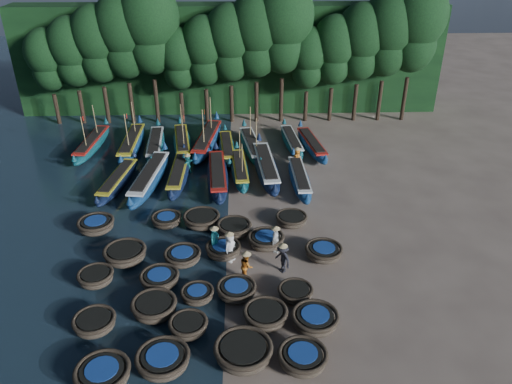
{
  "coord_description": "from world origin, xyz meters",
  "views": [
    {
      "loc": [
        0.91,
        -24.45,
        16.8
      ],
      "look_at": [
        1.83,
        3.73,
        1.3
      ],
      "focal_mm": 35.0,
      "sensor_mm": 36.0,
      "label": 1
    }
  ],
  "objects_px": {
    "coracle_13": "(236,290)",
    "long_boat_6": "(240,169)",
    "long_boat_13": "(207,140)",
    "coracle_19": "(324,252)",
    "long_boat_4": "(179,174)",
    "coracle_20": "(96,225)",
    "coracle_18": "(266,240)",
    "coracle_17": "(223,250)",
    "coracle_23": "(234,228)",
    "long_boat_17": "(312,145)",
    "long_boat_10": "(132,143)",
    "coracle_15": "(125,254)",
    "long_boat_15": "(252,146)",
    "coracle_7": "(188,326)",
    "fisherman_4": "(276,239)",
    "coracle_14": "(295,292)",
    "coracle_1": "(103,374)",
    "long_boat_7": "(266,167)",
    "coracle_11": "(160,279)",
    "long_boat_11": "(155,145)",
    "coracle_3": "(243,352)",
    "coracle_4": "(303,358)",
    "coracle_9": "(315,319)",
    "fisherman_1": "(215,239)",
    "coracle_16": "(183,256)",
    "long_boat_14": "(227,148)",
    "long_boat_12": "(182,143)",
    "fisherman_6": "(297,157)",
    "long_boat_16": "(292,141)",
    "long_boat_9": "(92,144)",
    "fisherman_2": "(246,265)",
    "long_boat_8": "(299,178)",
    "fisherman_5": "(188,164)",
    "coracle_2": "(163,360)",
    "coracle_5": "(95,323)",
    "coracle_10": "(96,277)",
    "coracle_8": "(265,315)",
    "coracle_21": "(167,220)",
    "coracle_6": "(154,307)",
    "coracle_22": "(202,219)",
    "coracle_24": "(291,219)",
    "long_boat_3": "(150,177)",
    "long_boat_5": "(218,175)"
  },
  "relations": [
    {
      "from": "coracle_1",
      "to": "coracle_20",
      "type": "height_order",
      "value": "coracle_1"
    },
    {
      "from": "long_boat_10",
      "to": "coracle_15",
      "type": "bearing_deg",
      "value": -80.96
    },
    {
      "from": "coracle_17",
      "to": "coracle_23",
      "type": "relative_size",
      "value": 1.13
    },
    {
      "from": "coracle_19",
      "to": "long_boat_4",
      "type": "distance_m",
      "value": 13.33
    },
    {
      "from": "coracle_8",
      "to": "coracle_21",
      "type": "xyz_separation_m",
      "value": [
        -5.72,
        8.74,
        -0.06
      ]
    },
    {
      "from": "coracle_23",
      "to": "long_boat_9",
      "type": "xyz_separation_m",
      "value": [
        -11.75,
        13.0,
        0.07
      ]
    },
    {
      "from": "coracle_6",
      "to": "long_boat_4",
      "type": "distance_m",
      "value": 14.08
    },
    {
      "from": "coracle_4",
      "to": "long_boat_10",
      "type": "xyz_separation_m",
      "value": [
        -11.45,
        23.03,
        0.15
      ]
    },
    {
      "from": "coracle_1",
      "to": "long_boat_7",
      "type": "relative_size",
      "value": 0.26
    },
    {
      "from": "fisherman_1",
      "to": "coracle_16",
      "type": "bearing_deg",
      "value": 153.01
    },
    {
      "from": "coracle_22",
      "to": "coracle_24",
      "type": "bearing_deg",
      "value": -0.42
    },
    {
      "from": "coracle_7",
      "to": "coracle_15",
      "type": "xyz_separation_m",
      "value": [
        -3.98,
        5.63,
        0.06
      ]
    },
    {
      "from": "coracle_8",
      "to": "fisherman_2",
      "type": "distance_m",
      "value": 3.46
    },
    {
      "from": "coracle_4",
      "to": "coracle_9",
      "type": "bearing_deg",
      "value": 69.88
    },
    {
      "from": "fisherman_1",
      "to": "coracle_15",
      "type": "bearing_deg",
      "value": 136.03
    },
    {
      "from": "coracle_11",
      "to": "long_boat_11",
      "type": "relative_size",
      "value": 0.31
    },
    {
      "from": "long_boat_16",
      "to": "long_boat_13",
      "type": "bearing_deg",
      "value": 173.25
    },
    {
      "from": "fisherman_6",
      "to": "fisherman_4",
      "type": "bearing_deg",
      "value": 9.75
    },
    {
      "from": "long_boat_8",
      "to": "fisherman_5",
      "type": "xyz_separation_m",
      "value": [
        -8.14,
        2.06,
        0.29
      ]
    },
    {
      "from": "coracle_4",
      "to": "coracle_10",
      "type": "relative_size",
      "value": 1.14
    },
    {
      "from": "coracle_14",
      "to": "long_boat_10",
      "type": "distance_m",
      "value": 22.03
    },
    {
      "from": "coracle_4",
      "to": "long_boat_4",
      "type": "bearing_deg",
      "value": 112.03
    },
    {
      "from": "fisherman_2",
      "to": "coracle_14",
      "type": "bearing_deg",
      "value": -135.07
    },
    {
      "from": "coracle_1",
      "to": "long_boat_9",
      "type": "height_order",
      "value": "long_boat_9"
    },
    {
      "from": "long_boat_5",
      "to": "fisherman_2",
      "type": "distance_m",
      "value": 11.29
    },
    {
      "from": "coracle_7",
      "to": "long_boat_11",
      "type": "bearing_deg",
      "value": 102.19
    },
    {
      "from": "coracle_15",
      "to": "coracle_20",
      "type": "xyz_separation_m",
      "value": [
        -2.37,
        3.12,
        -0.03
      ]
    },
    {
      "from": "coracle_3",
      "to": "coracle_17",
      "type": "distance_m",
      "value": 7.71
    },
    {
      "from": "long_boat_11",
      "to": "coracle_16",
      "type": "bearing_deg",
      "value": -80.75
    },
    {
      "from": "long_boat_13",
      "to": "long_boat_6",
      "type": "bearing_deg",
      "value": -54.57
    },
    {
      "from": "coracle_13",
      "to": "fisherman_4",
      "type": "xyz_separation_m",
      "value": [
        2.22,
        3.76,
        0.48
      ]
    },
    {
      "from": "coracle_18",
      "to": "long_boat_4",
      "type": "distance_m",
      "value": 10.34
    },
    {
      "from": "coracle_20",
      "to": "coracle_18",
      "type": "bearing_deg",
      "value": -10.54
    },
    {
      "from": "coracle_5",
      "to": "fisherman_4",
      "type": "relative_size",
      "value": 1.31
    },
    {
      "from": "coracle_18",
      "to": "long_boat_3",
      "type": "relative_size",
      "value": 0.27
    },
    {
      "from": "fisherman_4",
      "to": "coracle_14",
      "type": "bearing_deg",
      "value": -149.74
    },
    {
      "from": "coracle_13",
      "to": "long_boat_6",
      "type": "distance_m",
      "value": 13.56
    },
    {
      "from": "coracle_3",
      "to": "coracle_7",
      "type": "xyz_separation_m",
      "value": [
        -2.5,
        1.68,
        -0.05
      ]
    },
    {
      "from": "long_boat_11",
      "to": "long_boat_14",
      "type": "xyz_separation_m",
      "value": [
        5.87,
        -0.63,
        -0.06
      ]
    },
    {
      "from": "coracle_19",
      "to": "long_boat_17",
      "type": "bearing_deg",
      "value": 85.14
    },
    {
      "from": "long_boat_11",
      "to": "coracle_11",
      "type": "bearing_deg",
      "value": -85.45
    },
    {
      "from": "coracle_5",
      "to": "long_boat_17",
      "type": "xyz_separation_m",
      "value": [
        12.7,
        20.06,
        0.09
      ]
    },
    {
      "from": "coracle_13",
      "to": "coracle_15",
      "type": "bearing_deg",
      "value": 152.89
    },
    {
      "from": "long_boat_15",
      "to": "long_boat_8",
      "type": "bearing_deg",
      "value": -68.75
    },
    {
      "from": "coracle_1",
      "to": "coracle_2",
      "type": "height_order",
      "value": "coracle_1"
    },
    {
      "from": "coracle_11",
      "to": "long_boat_4",
      "type": "distance_m",
      "value": 11.84
    },
    {
      "from": "coracle_19",
      "to": "long_boat_12",
      "type": "distance_m",
      "value": 18.13
    },
    {
      "from": "long_boat_4",
      "to": "long_boat_9",
      "type": "bearing_deg",
      "value": 144.35
    },
    {
      "from": "coracle_3",
      "to": "long_boat_6",
      "type": "relative_size",
      "value": 0.37
    },
    {
      "from": "long_boat_15",
      "to": "coracle_7",
      "type": "bearing_deg",
      "value": -108.09
    }
  ]
}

